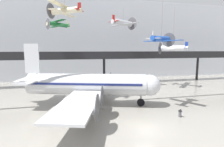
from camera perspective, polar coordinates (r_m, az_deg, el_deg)
ground_plane at (r=22.81m, az=11.15°, el=-17.25°), size 260.00×260.00×0.00m
hangar_back_wall at (r=58.67m, az=-4.39°, el=10.97°), size 140.00×3.00×25.61m
mezzanine_walkway at (r=47.90m, az=-2.42°, el=5.27°), size 110.00×3.20×9.07m
airliner_silver_main at (r=30.39m, az=-8.55°, el=-3.57°), size 25.27×29.36×10.60m
suspended_plane_blue_trainer at (r=29.05m, az=15.84°, el=10.75°), size 5.50×6.03×9.86m
suspended_plane_white_twin at (r=46.54m, az=19.26°, el=7.84°), size 7.37×7.34×11.44m
suspended_plane_cream_biplane at (r=32.83m, az=-15.14°, el=19.21°), size 6.28×7.10×5.06m
suspended_plane_silver_racer at (r=46.16m, az=3.61°, el=16.17°), size 7.77×8.64×5.25m
suspended_plane_green_biplane at (r=46.00m, az=-17.18°, el=15.07°), size 5.98×6.67×5.80m
info_sign_pedestal at (r=27.43m, az=21.31°, el=-12.22°), size 0.23×0.77×1.24m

